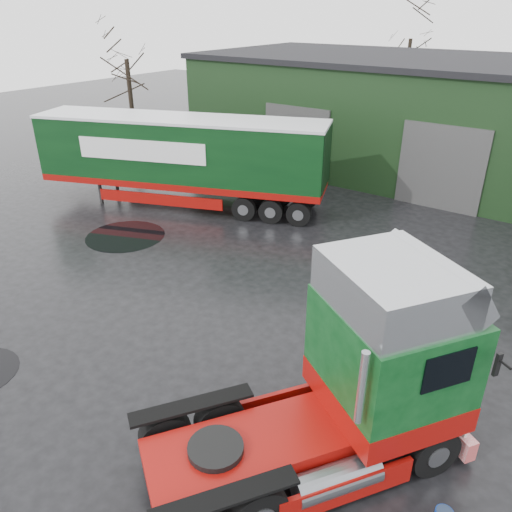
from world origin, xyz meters
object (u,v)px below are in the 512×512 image
(hero_tractor, at_px, (300,380))
(trailer_left, at_px, (182,162))
(warehouse, at_px, (479,121))
(tree_left, at_px, (130,88))
(tree_back_a, at_px, (407,66))

(hero_tractor, xyz_separation_m, trailer_left, (-12.67, 10.12, -0.11))
(warehouse, height_order, hero_tractor, warehouse)
(hero_tractor, xyz_separation_m, tree_left, (-21.50, 15.00, 1.98))
(trailer_left, bearing_deg, tree_left, 39.86)
(trailer_left, distance_m, tree_left, 10.30)
(hero_tractor, relative_size, tree_left, 0.86)
(tree_back_a, bearing_deg, warehouse, -51.34)
(hero_tractor, xyz_separation_m, tree_back_a, (-10.50, 33.00, 2.48))
(tree_left, distance_m, tree_back_a, 21.10)
(hero_tractor, height_order, tree_left, tree_left)
(tree_left, bearing_deg, trailer_left, -28.94)
(trailer_left, bearing_deg, warehouse, -59.49)
(warehouse, height_order, tree_left, tree_left)
(hero_tractor, bearing_deg, warehouse, 129.79)
(hero_tractor, height_order, tree_back_a, tree_back_a)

